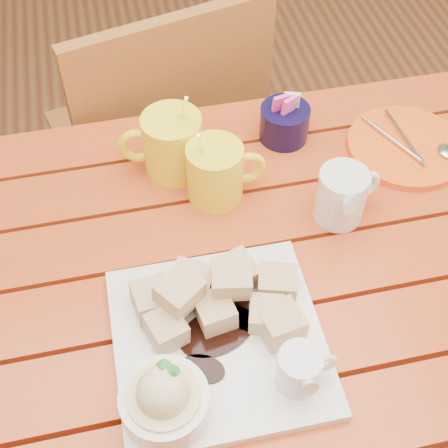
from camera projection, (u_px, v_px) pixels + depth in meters
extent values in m
cube|color=#AC3D16|center=(267.00, 440.00, 0.78)|extent=(1.20, 0.11, 0.03)
cube|color=#AC3D16|center=(245.00, 359.00, 0.85)|extent=(1.20, 0.11, 0.03)
cube|color=#AC3D16|center=(227.00, 290.00, 0.92)|extent=(1.20, 0.11, 0.03)
cube|color=#AC3D16|center=(211.00, 231.00, 0.99)|extent=(1.20, 0.11, 0.03)
cube|color=#AC3D16|center=(198.00, 180.00, 1.06)|extent=(1.20, 0.11, 0.03)
cube|color=#AC3D16|center=(186.00, 135.00, 1.13)|extent=(1.20, 0.11, 0.03)
cube|color=#AC3D16|center=(186.00, 151.00, 1.18)|extent=(1.12, 0.04, 0.08)
cylinder|color=#AC3D16|center=(417.00, 215.00, 1.50)|extent=(0.06, 0.06, 0.72)
cube|color=white|center=(219.00, 341.00, 0.84)|extent=(0.28, 0.28, 0.02)
cube|color=#C5843C|center=(215.00, 312.00, 0.84)|extent=(0.06, 0.06, 0.04)
cube|color=#C5843C|center=(281.00, 323.00, 0.83)|extent=(0.06, 0.06, 0.04)
cube|color=#C5843C|center=(231.00, 279.00, 0.83)|extent=(0.06, 0.06, 0.04)
cube|color=#C5843C|center=(266.00, 315.00, 0.83)|extent=(0.06, 0.06, 0.04)
cube|color=#C5843C|center=(237.00, 273.00, 0.88)|extent=(0.06, 0.06, 0.04)
cube|color=#C5843C|center=(277.00, 284.00, 0.87)|extent=(0.06, 0.06, 0.04)
cube|color=#C5843C|center=(152.00, 300.00, 0.85)|extent=(0.06, 0.06, 0.04)
cube|color=#C5843C|center=(191.00, 283.00, 0.87)|extent=(0.07, 0.07, 0.04)
cube|color=#C5843C|center=(166.00, 329.00, 0.82)|extent=(0.06, 0.06, 0.04)
cube|color=#C5843C|center=(179.00, 292.00, 0.82)|extent=(0.07, 0.07, 0.04)
cylinder|color=white|center=(165.00, 404.00, 0.75)|extent=(0.11, 0.11, 0.04)
cylinder|color=beige|center=(164.00, 400.00, 0.74)|extent=(0.09, 0.09, 0.03)
sphere|color=beige|center=(163.00, 392.00, 0.73)|extent=(0.06, 0.06, 0.06)
cone|color=green|center=(173.00, 373.00, 0.71)|extent=(0.04, 0.04, 0.03)
cone|color=green|center=(162.00, 368.00, 0.72)|extent=(0.03, 0.03, 0.03)
cylinder|color=white|center=(299.00, 369.00, 0.77)|extent=(0.06, 0.06, 0.06)
cylinder|color=black|center=(301.00, 359.00, 0.75)|extent=(0.04, 0.04, 0.01)
cone|color=white|center=(307.00, 382.00, 0.74)|extent=(0.02, 0.02, 0.03)
torus|color=white|center=(323.00, 363.00, 0.78)|extent=(0.04, 0.01, 0.04)
cylinder|color=yellow|center=(173.00, 145.00, 1.02)|extent=(0.10, 0.10, 0.11)
cylinder|color=black|center=(171.00, 123.00, 0.98)|extent=(0.08, 0.08, 0.01)
torus|color=yellow|center=(138.00, 146.00, 1.01)|extent=(0.07, 0.03, 0.07)
cylinder|color=silver|center=(180.00, 121.00, 1.00)|extent=(0.02, 0.07, 0.14)
cylinder|color=yellow|center=(215.00, 173.00, 0.98)|extent=(0.09, 0.09, 0.10)
cylinder|color=black|center=(215.00, 153.00, 0.95)|extent=(0.08, 0.08, 0.01)
torus|color=yellow|center=(247.00, 168.00, 0.99)|extent=(0.06, 0.02, 0.06)
cylinder|color=silver|center=(204.00, 154.00, 0.96)|extent=(0.03, 0.06, 0.13)
cylinder|color=white|center=(341.00, 196.00, 0.96)|extent=(0.08, 0.08, 0.09)
cylinder|color=white|center=(345.00, 178.00, 0.93)|extent=(0.06, 0.06, 0.01)
cone|color=white|center=(353.00, 200.00, 0.91)|extent=(0.04, 0.04, 0.03)
torus|color=white|center=(369.00, 190.00, 0.96)|extent=(0.05, 0.03, 0.05)
cylinder|color=black|center=(284.00, 123.00, 1.08)|extent=(0.09, 0.09, 0.06)
cube|color=#FC44AD|center=(280.00, 105.00, 1.05)|extent=(0.03, 0.02, 0.04)
cube|color=white|center=(292.00, 102.00, 1.05)|extent=(0.03, 0.02, 0.04)
cube|color=#FC44AD|center=(289.00, 107.00, 1.05)|extent=(0.03, 0.02, 0.04)
cylinder|color=#FF5D16|center=(406.00, 147.00, 1.08)|extent=(0.20, 0.20, 0.01)
cylinder|color=silver|center=(392.00, 139.00, 1.08)|extent=(0.07, 0.14, 0.01)
cylinder|color=silver|center=(405.00, 138.00, 1.08)|extent=(0.02, 0.15, 0.01)
ellipsoid|color=silver|center=(446.00, 151.00, 1.06)|extent=(0.03, 0.04, 0.01)
cube|color=brown|center=(151.00, 142.00, 1.56)|extent=(0.51, 0.51, 0.03)
cylinder|color=brown|center=(190.00, 141.00, 1.88)|extent=(0.04, 0.04, 0.42)
cylinder|color=brown|center=(76.00, 180.00, 1.78)|extent=(0.04, 0.04, 0.42)
cylinder|color=brown|center=(246.00, 223.00, 1.68)|extent=(0.04, 0.04, 0.42)
cylinder|color=brown|center=(121.00, 273.00, 1.58)|extent=(0.04, 0.04, 0.42)
cube|color=brown|center=(177.00, 114.00, 1.27)|extent=(0.41, 0.13, 0.44)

